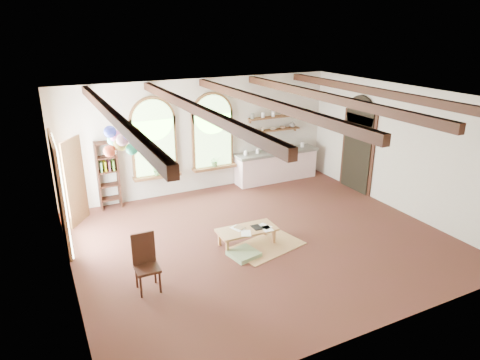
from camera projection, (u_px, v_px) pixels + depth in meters
floor at (261, 239)px, 9.69m from camera, size 8.00×8.00×0.00m
ceiling_beams at (263, 102)px, 8.62m from camera, size 6.20×6.80×0.18m
window_left at (154, 141)px, 11.43m from camera, size 1.30×0.28×2.20m
window_right at (213, 134)px, 12.14m from camera, size 1.30×0.28×2.20m
left_doorway at (60, 194)px, 9.16m from camera, size 0.10×1.90×2.50m
right_doorway at (357, 153)px, 12.22m from camera, size 0.10×1.30×2.40m
kitchen_counter at (276, 165)px, 13.18m from camera, size 2.68×0.62×0.94m
wall_shelf_lower at (274, 130)px, 12.96m from camera, size 1.70×0.24×0.04m
wall_shelf_upper at (274, 117)px, 12.82m from camera, size 1.70×0.24×0.04m
wall_clock at (308, 115)px, 13.42m from camera, size 0.32×0.04×0.32m
bookshelf at (108, 175)px, 11.05m from camera, size 0.53×0.32×1.80m
coffee_table at (247, 231)px, 9.34m from camera, size 1.32×0.63×0.37m
side_chair at (147, 274)px, 7.75m from camera, size 0.43×0.43×1.08m
floor_mat at (267, 246)px, 9.35m from camera, size 1.72×1.28×0.02m
floor_cushion at (244, 254)px, 8.96m from camera, size 0.65×0.65×0.10m
water_jug_a at (298, 169)px, 13.59m from camera, size 0.30×0.30×0.58m
water_jug_b at (303, 167)px, 13.67m from camera, size 0.31×0.31×0.60m
balloon_cluster at (124, 140)px, 8.79m from camera, size 0.85×0.92×1.16m
table_book at (237, 229)px, 9.31m from camera, size 0.26×0.29×0.02m
tablet at (257, 227)px, 9.39m from camera, size 0.19×0.28×0.01m
potted_plant_left at (157, 170)px, 11.61m from camera, size 0.27×0.23×0.30m
potted_plant_right at (215, 161)px, 12.32m from camera, size 0.27×0.23×0.30m
shelf_cup_a at (252, 130)px, 12.62m from camera, size 0.12×0.10×0.10m
shelf_cup_b at (263, 129)px, 12.77m from camera, size 0.10×0.10×0.09m
shelf_bowl_a at (273, 129)px, 12.92m from camera, size 0.22×0.22×0.05m
shelf_bowl_b at (283, 127)px, 13.07m from camera, size 0.20×0.20×0.06m
shelf_vase at (292, 124)px, 13.19m from camera, size 0.18×0.18×0.19m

